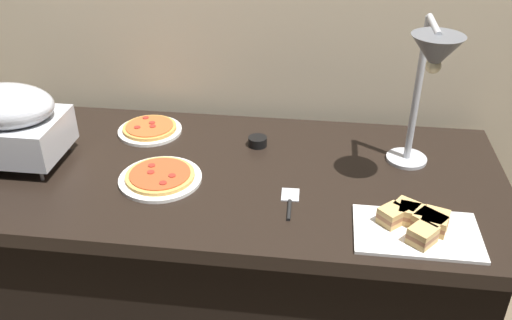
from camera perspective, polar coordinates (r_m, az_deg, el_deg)
name	(u,v)px	position (r m, az deg, el deg)	size (l,w,h in m)	color
back_wall	(243,2)	(2.15, -1.38, 16.09)	(4.40, 0.04, 2.40)	#C6B593
buffet_table	(226,255)	(2.09, -3.17, -9.82)	(1.90, 0.84, 0.76)	black
chafing_dish	(8,121)	(2.03, -24.37, 3.71)	(0.36, 0.26, 0.28)	#B7BABF
heat_lamp	(431,67)	(1.70, 17.67, 9.20)	(0.15, 0.33, 0.52)	#B7BABF
pizza_plate_front	(160,177)	(1.84, -9.90, -1.75)	(0.27, 0.27, 0.03)	white
pizza_plate_center	(150,129)	(2.14, -10.95, 3.16)	(0.24, 0.24, 0.03)	white
sandwich_platter	(417,225)	(1.65, 16.40, -6.48)	(0.36, 0.22, 0.06)	white
sauce_cup_near	(258,141)	(2.01, 0.17, 1.98)	(0.07, 0.07, 0.03)	black
serving_spatula	(290,202)	(1.71, 3.52, -4.36)	(0.06, 0.17, 0.01)	#B7BABF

